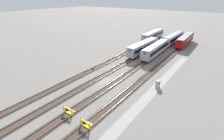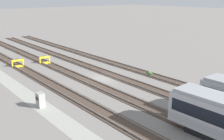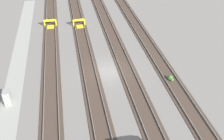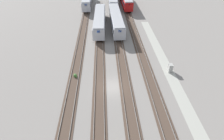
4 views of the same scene
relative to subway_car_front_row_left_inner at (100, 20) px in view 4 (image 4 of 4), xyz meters
name	(u,v)px [view 4 (image 4 of 4)]	position (x,y,z in m)	size (l,w,h in m)	color
ground_plane	(113,87)	(-23.93, -2.24, -2.04)	(400.00, 400.00, 0.00)	gray
service_walkway	(175,85)	(-23.93, -13.05, -2.04)	(54.00, 2.00, 0.01)	#9E9E93
rail_track_nearest	(152,85)	(-23.93, -9.00, -2.00)	(90.00, 2.23, 0.21)	#47382D
rail_track_near_inner	(126,86)	(-23.93, -4.50, -2.00)	(90.00, 2.24, 0.21)	#47382D
rail_track_middle	(99,87)	(-23.93, 0.01, -2.00)	(90.00, 2.24, 0.21)	#47382D
rail_track_far_inner	(73,88)	(-23.93, 4.51, -2.00)	(90.00, 2.23, 0.21)	#47382D
subway_car_front_row_left_inner	(100,20)	(0.00, 0.00, 0.00)	(18.06, 3.23, 3.70)	#ADAFB7
subway_car_front_row_right_inner	(116,20)	(0.00, -4.47, 0.00)	(18.07, 3.28, 3.70)	#ADAFB7
electrical_cabinet	(170,68)	(-20.25, -13.21, -1.24)	(0.90, 0.73, 1.60)	#9E9E99
weed_clump	(75,76)	(-20.92, 4.41, -1.80)	(0.92, 0.70, 0.64)	#427033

